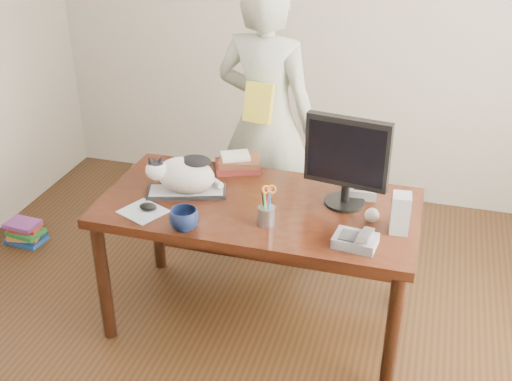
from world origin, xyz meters
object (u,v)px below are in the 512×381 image
at_px(speaker, 400,213).
at_px(phone, 356,240).
at_px(baseball, 372,215).
at_px(person, 266,121).
at_px(cat, 183,174).
at_px(mouse, 148,207).
at_px(keyboard, 187,192).
at_px(calculator, 363,188).
at_px(book_pile_b, 25,232).
at_px(pen_cup, 267,213).
at_px(coffee_mug, 184,220).
at_px(monitor, 347,158).
at_px(book_stack, 238,163).
at_px(desk, 263,221).

bearing_deg(speaker, phone, -138.68).
height_order(baseball, person, person).
distance_m(cat, mouse, 0.25).
distance_m(keyboard, calculator, 0.92).
distance_m(mouse, phone, 1.04).
xyz_separation_m(keyboard, book_pile_b, (-1.33, 0.36, -0.69)).
distance_m(pen_cup, person, 1.01).
relative_size(cat, book_pile_b, 1.50).
bearing_deg(coffee_mug, keyboard, 109.92).
xyz_separation_m(monitor, book_stack, (-0.63, 0.24, -0.23)).
bearing_deg(calculator, phone, -89.83).
distance_m(desk, baseball, 0.61).
xyz_separation_m(mouse, phone, (1.04, -0.03, 0.01)).
xyz_separation_m(desk, person, (-0.18, 0.71, 0.27)).
distance_m(speaker, book_stack, 1.01).
bearing_deg(phone, speaker, 52.30).
bearing_deg(calculator, book_stack, 169.33).
bearing_deg(mouse, book_stack, 86.70).
distance_m(desk, coffee_mug, 0.53).
relative_size(monitor, calculator, 2.37).
xyz_separation_m(desk, book_stack, (-0.22, 0.26, 0.19)).
height_order(mouse, phone, phone).
relative_size(speaker, baseball, 2.72).
height_order(keyboard, person, person).
bearing_deg(keyboard, speaker, -21.17).
bearing_deg(baseball, coffee_mug, -159.14).
distance_m(pen_cup, baseball, 0.51).
bearing_deg(book_stack, pen_cup, -78.85).
height_order(cat, pen_cup, cat).
bearing_deg(keyboard, baseball, -18.57).
bearing_deg(keyboard, cat, -171.64).
relative_size(cat, calculator, 1.94).
bearing_deg(speaker, book_pile_b, 165.49).
height_order(desk, pen_cup, pen_cup).
relative_size(monitor, phone, 2.29).
xyz_separation_m(cat, pen_cup, (0.49, -0.17, -0.06)).
bearing_deg(calculator, book_pile_b, 173.69).
bearing_deg(cat, calculator, -0.85).
xyz_separation_m(speaker, book_stack, (-0.92, 0.41, -0.06)).
bearing_deg(book_stack, mouse, -136.40).
bearing_deg(mouse, cat, 86.65).
bearing_deg(calculator, coffee_mug, -145.74).
height_order(mouse, coffee_mug, coffee_mug).
bearing_deg(coffee_mug, monitor, 32.66).
bearing_deg(phone, book_pile_b, 171.40).
bearing_deg(book_stack, book_pile_b, 160.43).
relative_size(phone, baseball, 2.92).
bearing_deg(calculator, mouse, -158.29).
relative_size(cat, speaker, 2.02).
distance_m(baseball, book_stack, 0.87).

